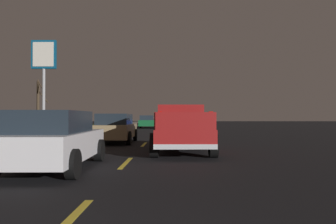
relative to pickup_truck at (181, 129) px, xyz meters
name	(u,v)px	position (x,y,z in m)	size (l,w,h in m)	color
ground	(156,132)	(15.56, 1.74, -0.91)	(144.00, 144.00, 0.00)	black
sidewalk_shoulder	(91,132)	(15.56, 7.44, -0.85)	(108.00, 4.00, 0.12)	gray
grass_verge	(35,132)	(15.56, 12.44, -0.91)	(108.00, 6.00, 0.01)	#1E3819
lane_markings	(129,132)	(16.95, 4.29, -0.91)	(108.00, 3.54, 0.01)	yellow
pickup_truck	(181,129)	(0.00, 0.00, 0.00)	(5.46, 2.35, 1.87)	maroon
sedan_green	(147,122)	(26.40, 3.33, -0.13)	(4.44, 2.09, 1.54)	#14592D
sedan_tan	(115,128)	(4.18, 3.36, -0.13)	(4.40, 2.02, 1.54)	#9E845B
sedan_white	(54,140)	(-4.59, 3.49, -0.13)	(4.44, 2.09, 1.54)	silver
sedan_blue	(175,122)	(26.00, -0.12, -0.13)	(4.41, 2.04, 1.54)	navy
gas_price_sign	(44,63)	(11.82, 10.19, 4.57)	(0.27, 1.90, 7.27)	#99999E
bare_tree_far	(38,104)	(18.42, 13.28, 1.72)	(1.87, 1.54, 5.01)	#423323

